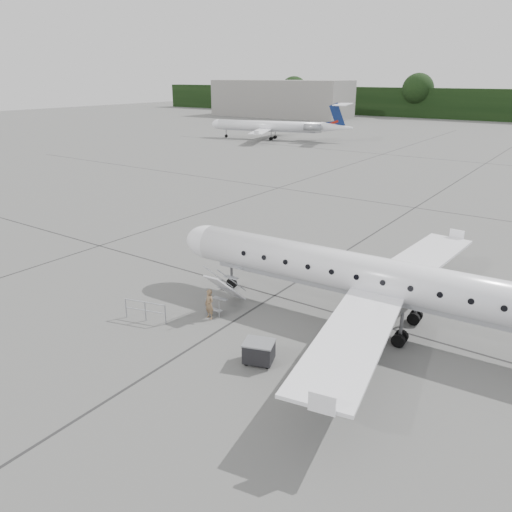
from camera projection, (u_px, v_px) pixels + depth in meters
The scene contains 8 objects.
ground at pixel (286, 348), 21.94m from camera, with size 320.00×320.00×0.00m, color #5B5B59.
terminal_building at pixel (281, 99), 142.66m from camera, with size 40.00×14.00×10.00m, color gray.
main_regional_jet at pixel (394, 261), 22.54m from camera, with size 26.62×19.16×6.82m, color white, non-canonical shape.
airstair at pixel (226, 289), 25.41m from camera, with size 0.85×2.49×2.14m, color white, non-canonical shape.
passenger at pixel (209, 304), 24.40m from camera, with size 0.56×0.37×1.53m, color #7F6345.
safety_railing at pixel (145, 311), 24.25m from camera, with size 2.20×0.08×1.00m, color gray, non-canonical shape.
baggage_cart at pixel (259, 352), 20.67m from camera, with size 1.20×0.97×1.04m, color black, non-canonical shape.
bg_regional_left at pixel (269, 121), 92.30m from camera, with size 25.61×18.44×6.72m, color white, non-canonical shape.
Camera 1 is at (9.93, -16.52, 11.32)m, focal length 35.00 mm.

